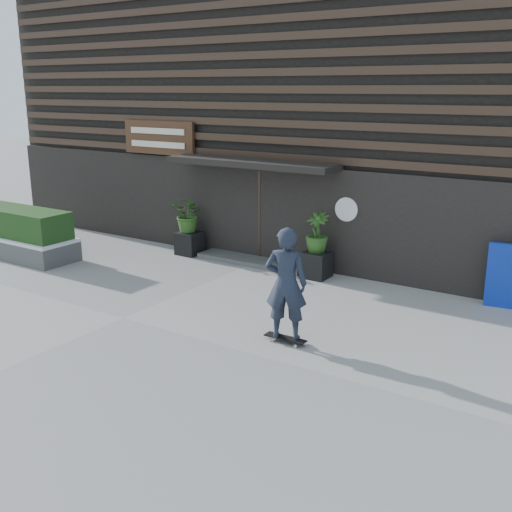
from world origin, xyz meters
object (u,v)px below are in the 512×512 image
Objects in this scene: raised_bed at (19,246)px; planter_pot_left at (190,243)px; planter_pot_right at (316,265)px; skateboarder at (286,284)px.

planter_pot_left is at bearing 35.06° from raised_bed.
planter_pot_right is 4.00m from skateboarder.
raised_bed is at bearing -144.94° from planter_pot_left.
planter_pot_right is at bearing 0.00° from planter_pot_left.
skateboarder reaches higher than planter_pot_left.
skateboarder is (8.82, -1.10, 0.83)m from raised_bed.
planter_pot_right is 7.93m from raised_bed.
raised_bed is 8.93m from skateboarder.
skateboarder is at bearing -35.77° from planter_pot_left.
planter_pot_left reaches higher than raised_bed.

